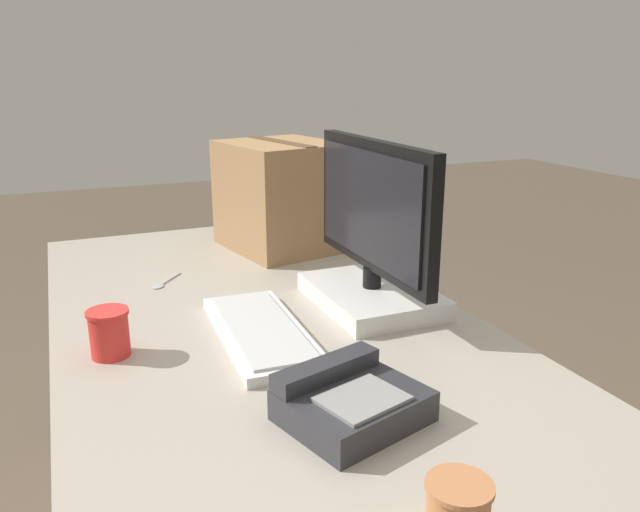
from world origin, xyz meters
name	(u,v)px	position (x,y,z in m)	size (l,w,h in m)	color
office_desk	(270,463)	(0.00, 0.00, 0.37)	(1.80, 0.90, 0.74)	#A89E8E
monitor	(373,246)	(0.00, 0.26, 0.89)	(0.51, 0.25, 0.39)	white
keyboard	(261,331)	(0.08, -0.04, 0.75)	(0.43, 0.18, 0.03)	silver
desk_phone	(348,401)	(0.44, -0.01, 0.77)	(0.23, 0.25, 0.08)	#2D2D33
paper_cup_left	(109,333)	(0.05, -0.34, 0.79)	(0.08, 0.08, 0.10)	red
spoon	(163,284)	(-0.34, -0.17, 0.74)	(0.12, 0.10, 0.00)	#B2B2B7
cardboard_box	(282,196)	(-0.56, 0.24, 0.90)	(0.40, 0.37, 0.33)	#9E754C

